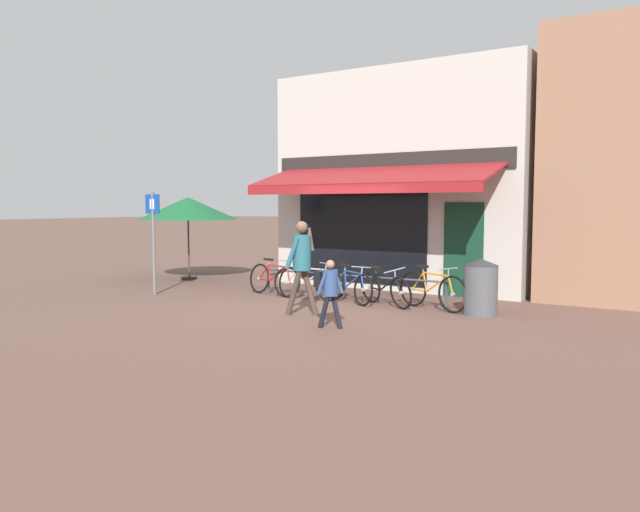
# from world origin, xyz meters

# --- Properties ---
(ground_plane) EXTENTS (160.00, 160.00, 0.00)m
(ground_plane) POSITION_xyz_m (0.00, 0.00, 0.00)
(ground_plane) COLOR brown
(shop_front) EXTENTS (6.38, 4.63, 5.30)m
(shop_front) POSITION_xyz_m (0.07, 4.48, 2.65)
(shop_front) COLOR beige
(shop_front) RESTS_ON ground_plane
(bike_rack_rail) EXTENTS (4.43, 0.04, 0.57)m
(bike_rack_rail) POSITION_xyz_m (0.18, 1.11, 0.49)
(bike_rack_rail) COLOR #47494F
(bike_rack_rail) RESTS_ON ground_plane
(bicycle_red) EXTENTS (1.72, 0.54, 0.85)m
(bicycle_red) POSITION_xyz_m (-1.71, 0.95, 0.37)
(bicycle_red) COLOR black
(bicycle_red) RESTS_ON ground_plane
(bicycle_silver) EXTENTS (1.77, 0.52, 0.84)m
(bicycle_silver) POSITION_xyz_m (-0.76, 0.90, 0.36)
(bicycle_silver) COLOR black
(bicycle_silver) RESTS_ON ground_plane
(bicycle_blue) EXTENTS (1.55, 0.86, 0.82)m
(bicycle_blue) POSITION_xyz_m (0.27, 0.95, 0.36)
(bicycle_blue) COLOR black
(bicycle_blue) RESTS_ON ground_plane
(bicycle_black) EXTENTS (1.56, 0.89, 0.82)m
(bicycle_black) POSITION_xyz_m (1.09, 0.95, 0.35)
(bicycle_black) COLOR black
(bicycle_black) RESTS_ON ground_plane
(bicycle_orange) EXTENTS (1.66, 0.70, 0.86)m
(bicycle_orange) POSITION_xyz_m (2.07, 1.06, 0.39)
(bicycle_orange) COLOR black
(bicycle_orange) RESTS_ON ground_plane
(pedestrian_adult) EXTENTS (0.57, 0.61, 1.76)m
(pedestrian_adult) POSITION_xyz_m (0.26, -0.80, 1.08)
(pedestrian_adult) COLOR #47382D
(pedestrian_adult) RESTS_ON ground_plane
(pedestrian_child) EXTENTS (0.48, 0.39, 1.15)m
(pedestrian_child) POSITION_xyz_m (1.35, -1.58, 0.71)
(pedestrian_child) COLOR black
(pedestrian_child) RESTS_ON ground_plane
(litter_bin) EXTENTS (0.64, 0.64, 1.05)m
(litter_bin) POSITION_xyz_m (3.05, 0.99, 0.53)
(litter_bin) COLOR #515459
(litter_bin) RESTS_ON ground_plane
(parking_sign) EXTENTS (0.44, 0.07, 2.34)m
(parking_sign) POSITION_xyz_m (-4.08, -0.44, 1.44)
(parking_sign) COLOR slate
(parking_sign) RESTS_ON ground_plane
(cafe_parasol) EXTENTS (2.72, 2.72, 2.25)m
(cafe_parasol) POSITION_xyz_m (-5.58, 2.16, 1.94)
(cafe_parasol) COLOR #4C3D2D
(cafe_parasol) RESTS_ON ground_plane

